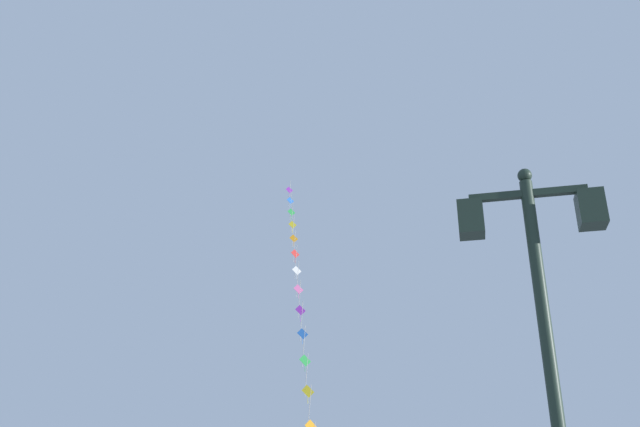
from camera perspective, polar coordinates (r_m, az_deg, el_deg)
twin_lantern_lamp_post at (r=7.47m, az=18.22°, el=-7.80°), size 1.56×0.28×5.32m
kite_train at (r=33.03m, az=-1.82°, el=-6.41°), size 6.94×20.02×21.75m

